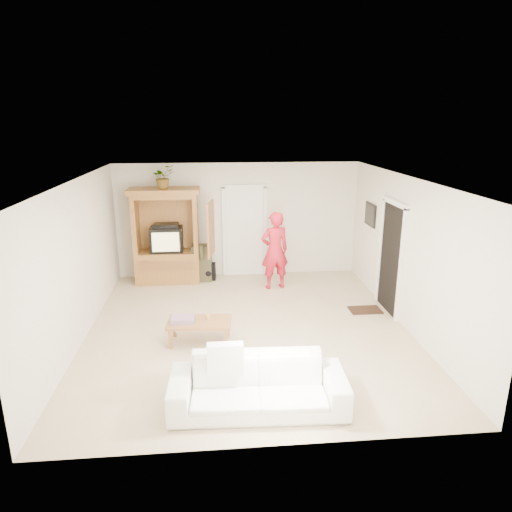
{
  "coord_description": "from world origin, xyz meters",
  "views": [
    {
      "loc": [
        -0.54,
        -7.25,
        3.51
      ],
      "look_at": [
        0.19,
        0.6,
        1.15
      ],
      "focal_mm": 32.0,
      "sensor_mm": 36.0,
      "label": 1
    }
  ],
  "objects_px": {
    "sofa": "(258,385)",
    "man": "(275,250)",
    "coffee_table": "(199,324)",
    "armoire": "(168,242)"
  },
  "relations": [
    {
      "from": "armoire",
      "to": "sofa",
      "type": "bearing_deg",
      "value": -72.79
    },
    {
      "from": "sofa",
      "to": "coffee_table",
      "type": "relative_size",
      "value": 2.06
    },
    {
      "from": "coffee_table",
      "to": "sofa",
      "type": "bearing_deg",
      "value": -62.55
    },
    {
      "from": "armoire",
      "to": "coffee_table",
      "type": "bearing_deg",
      "value": -76.27
    },
    {
      "from": "armoire",
      "to": "man",
      "type": "xyz_separation_m",
      "value": [
        2.3,
        -0.66,
        -0.07
      ]
    },
    {
      "from": "armoire",
      "to": "man",
      "type": "relative_size",
      "value": 1.25
    },
    {
      "from": "sofa",
      "to": "coffee_table",
      "type": "height_order",
      "value": "sofa"
    },
    {
      "from": "sofa",
      "to": "man",
      "type": "bearing_deg",
      "value": 82.25
    },
    {
      "from": "sofa",
      "to": "coffee_table",
      "type": "xyz_separation_m",
      "value": [
        -0.78,
        1.86,
        0.01
      ]
    },
    {
      "from": "armoire",
      "to": "coffee_table",
      "type": "relative_size",
      "value": 1.97
    }
  ]
}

